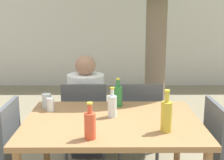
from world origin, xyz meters
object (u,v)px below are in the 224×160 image
person_seated_2 (87,111)px  drinking_glass_0 (50,104)px  patio_chair_3 (138,119)px  soda_bottle_0 (90,125)px  dining_table_front (112,130)px  oil_cruet_3 (166,116)px  water_bottle_2 (112,106)px  patio_chair_2 (85,119)px  drinking_glass_1 (47,101)px  green_bottle_1 (118,95)px

person_seated_2 → drinking_glass_0: person_seated_2 is taller
patio_chair_3 → soda_bottle_0: size_ratio=3.62×
dining_table_front → oil_cruet_3: (0.37, -0.24, 0.20)m
dining_table_front → drinking_glass_0: (-0.52, 0.22, 0.14)m
person_seated_2 → soda_bottle_0: size_ratio=4.60×
patio_chair_3 → person_seated_2: person_seated_2 is taller
drinking_glass_0 → water_bottle_2: bearing=-16.2°
patio_chair_2 → person_seated_2: bearing=-90.0°
person_seated_2 → water_bottle_2: person_seated_2 is taller
person_seated_2 → drinking_glass_1: 0.78m
dining_table_front → soda_bottle_0: 0.43m
dining_table_front → person_seated_2: size_ratio=1.18×
soda_bottle_0 → drinking_glass_0: bearing=122.5°
soda_bottle_0 → water_bottle_2: (0.15, 0.43, -0.00)m
drinking_glass_1 → patio_chair_3: bearing=26.4°
drinking_glass_0 → drinking_glass_1: drinking_glass_1 is taller
patio_chair_3 → water_bottle_2: water_bottle_2 is taller
water_bottle_2 → oil_cruet_3: 0.49m
water_bottle_2 → drinking_glass_0: bearing=163.8°
patio_chair_2 → water_bottle_2: bearing=112.2°
dining_table_front → drinking_glass_1: drinking_glass_1 is taller
patio_chair_2 → oil_cruet_3: size_ratio=3.00×
dining_table_front → water_bottle_2: water_bottle_2 is taller
oil_cruet_3 → drinking_glass_0: 1.01m
water_bottle_2 → drinking_glass_0: water_bottle_2 is taller
dining_table_front → green_bottle_1: green_bottle_1 is taller
soda_bottle_0 → water_bottle_2: soda_bottle_0 is taller
soda_bottle_0 → green_bottle_1: green_bottle_1 is taller
patio_chair_2 → green_bottle_1: size_ratio=3.60×
patio_chair_3 → drinking_glass_1: 0.99m
green_bottle_1 → oil_cruet_3: oil_cruet_3 is taller
patio_chair_2 → oil_cruet_3: 1.22m
green_bottle_1 → water_bottle_2: size_ratio=1.04×
patio_chair_2 → soda_bottle_0: (0.12, -1.09, 0.35)m
drinking_glass_0 → soda_bottle_0: bearing=-57.5°
green_bottle_1 → oil_cruet_3: bearing=-61.7°
green_bottle_1 → drinking_glass_0: size_ratio=2.20×
dining_table_front → patio_chair_3: 0.80m
patio_chair_3 → person_seated_2: size_ratio=0.79×
dining_table_front → water_bottle_2: (-0.00, 0.07, 0.18)m
oil_cruet_3 → drinking_glass_1: oil_cruet_3 is taller
patio_chair_3 → drinking_glass_0: size_ratio=7.92×
drinking_glass_1 → dining_table_front: bearing=-28.8°
drinking_glass_1 → drinking_glass_0: bearing=-61.9°
person_seated_2 → soda_bottle_0: person_seated_2 is taller
green_bottle_1 → oil_cruet_3: 0.68m
green_bottle_1 → soda_bottle_0: bearing=-105.6°
patio_chair_3 → soda_bottle_0: soda_bottle_0 is taller
soda_bottle_0 → drinking_glass_0: soda_bottle_0 is taller
soda_bottle_0 → green_bottle_1: (0.20, 0.72, 0.00)m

